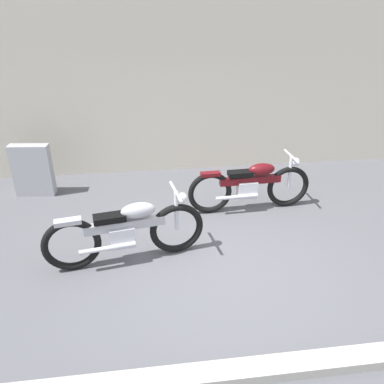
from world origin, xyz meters
The scene contains 6 objects.
ground_plane centered at (0.00, 0.00, 0.00)m, with size 40.00×40.00×0.00m, color #56565B.
building_wall centered at (0.00, 3.59, 1.78)m, with size 18.00×0.30×3.57m, color beige.
curb_strip centered at (0.00, -1.67, 0.06)m, with size 18.00×0.24×0.12m, color #B7B2A8.
stone_marker centered at (-3.02, 2.61, 0.49)m, with size 0.70×0.20×0.97m, color #9E9EA3.
motorcycle_maroon centered at (0.77, 1.56, 0.46)m, with size 2.13×0.59×0.95m.
motorcycle_silver centered at (-1.28, 0.37, 0.48)m, with size 2.20×0.68×0.99m.
Camera 1 is at (-0.98, -4.18, 3.37)m, focal length 36.49 mm.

